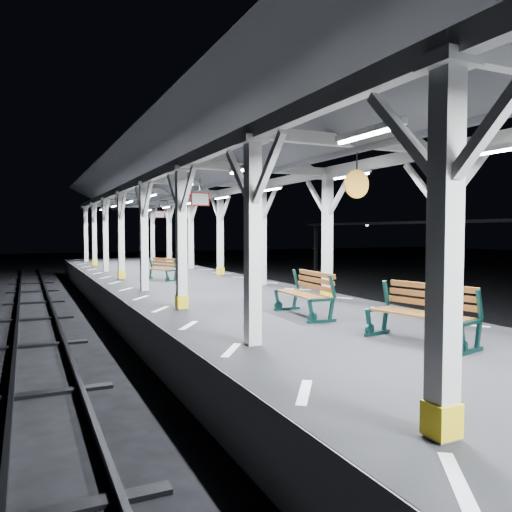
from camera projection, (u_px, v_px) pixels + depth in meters
ground at (299, 363)px, 10.71m from camera, size 120.00×120.00×0.00m
platform at (299, 340)px, 10.68m from camera, size 6.00×50.00×1.00m
hazard_stripes_left at (189, 325)px, 9.63m from camera, size 1.00×48.00×0.01m
hazard_stripes_right at (390, 309)px, 11.69m from camera, size 1.00×48.00×0.01m
track_left at (47, 390)px, 8.60m from camera, size 2.20×60.00×0.16m
track_right at (468, 338)px, 12.80m from camera, size 2.20×60.00×0.16m
canopy at (300, 149)px, 10.47m from camera, size 5.40×49.00×4.65m
bench_near at (424, 311)px, 8.14m from camera, size 1.05×1.88×0.96m
bench_mid at (307, 292)px, 10.73m from camera, size 0.78×1.80×0.95m
bench_far at (161, 268)px, 18.61m from camera, size 1.13×1.60×0.82m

